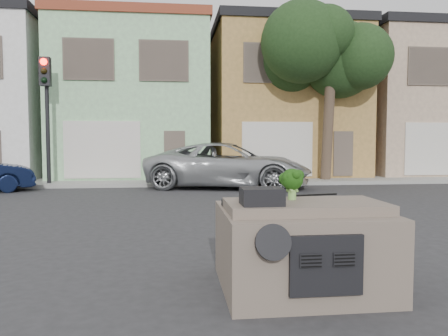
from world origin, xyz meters
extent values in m
plane|color=#303033|center=(0.00, 0.00, 0.00)|extent=(120.00, 120.00, 0.00)
cube|color=gray|center=(0.00, 10.50, 0.07)|extent=(40.00, 3.00, 0.15)
cube|color=#9ED59C|center=(-3.50, 14.50, 3.77)|extent=(7.20, 8.20, 7.55)
cube|color=#AE8445|center=(4.00, 14.50, 3.77)|extent=(7.20, 8.20, 7.55)
cube|color=tan|center=(11.50, 14.50, 3.77)|extent=(7.20, 8.20, 7.55)
imported|color=#ACAFB3|center=(0.54, 8.47, 0.00)|extent=(6.90, 4.56, 1.76)
cube|color=black|center=(-6.50, 9.50, 2.55)|extent=(0.40, 0.40, 5.10)
cube|color=#1E3818|center=(5.00, 9.80, 4.25)|extent=(4.40, 4.00, 8.50)
cube|color=#6D5F52|center=(0.00, -3.00, 0.56)|extent=(2.00, 1.80, 1.12)
cube|color=black|center=(-0.58, -3.35, 1.22)|extent=(0.48, 0.38, 0.20)
cube|color=black|center=(0.28, -2.62, 1.13)|extent=(0.69, 0.15, 0.02)
cube|color=#15380C|center=(-0.11, -2.96, 1.32)|extent=(0.42, 0.42, 0.40)
camera|label=1|loc=(-1.60, -8.30, 1.88)|focal=35.00mm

